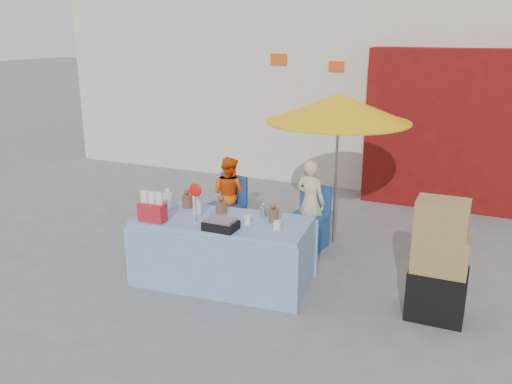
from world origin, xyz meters
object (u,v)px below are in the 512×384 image
at_px(vendor_beige, 310,202).
at_px(box_stack, 439,264).
at_px(umbrella, 339,108).
at_px(chair_right, 307,229).
at_px(vendor_orange, 229,194).
at_px(chair_left, 226,217).
at_px(market_table, 223,250).

distance_m(vendor_beige, box_stack, 2.30).
bearing_deg(umbrella, chair_right, -136.17).
bearing_deg(chair_right, box_stack, -21.50).
relative_size(chair_right, vendor_beige, 0.70).
bearing_deg(vendor_orange, umbrella, -161.62).
relative_size(chair_left, chair_right, 1.00).
bearing_deg(chair_left, chair_right, 12.85).
xyz_separation_m(chair_left, chair_right, (1.25, 0.00, 0.00)).
distance_m(chair_left, vendor_orange, 0.34).
bearing_deg(chair_left, vendor_beige, 19.01).
height_order(vendor_orange, vendor_beige, vendor_beige).
xyz_separation_m(chair_left, vendor_beige, (1.25, 0.13, 0.35)).
bearing_deg(vendor_orange, box_stack, 168.64).
distance_m(chair_right, box_stack, 2.25).
height_order(umbrella, box_stack, umbrella).
bearing_deg(market_table, chair_left, 110.68).
relative_size(market_table, chair_right, 2.50).
distance_m(market_table, chair_right, 1.54).
distance_m(chair_left, vendor_beige, 1.30).
height_order(market_table, vendor_beige, market_table).
height_order(market_table, box_stack, box_stack).
bearing_deg(chair_left, box_stack, -9.27).
xyz_separation_m(market_table, chair_right, (0.56, 1.43, -0.15)).
height_order(chair_left, vendor_beige, vendor_beige).
height_order(chair_right, umbrella, umbrella).
relative_size(market_table, vendor_orange, 1.88).
bearing_deg(chair_left, umbrella, 23.28).
height_order(chair_right, box_stack, box_stack).
xyz_separation_m(chair_left, umbrella, (1.55, 0.28, 1.64)).
relative_size(chair_right, umbrella, 0.41).
distance_m(vendor_orange, box_stack, 3.39).
xyz_separation_m(market_table, vendor_beige, (0.56, 1.56, 0.20)).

